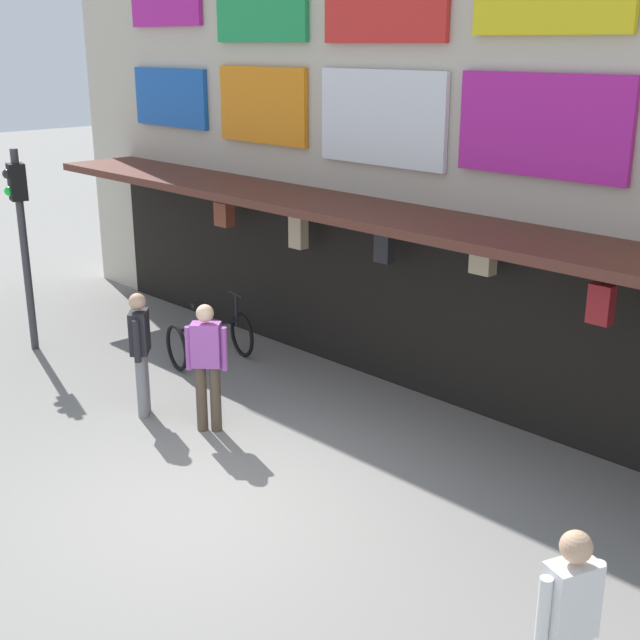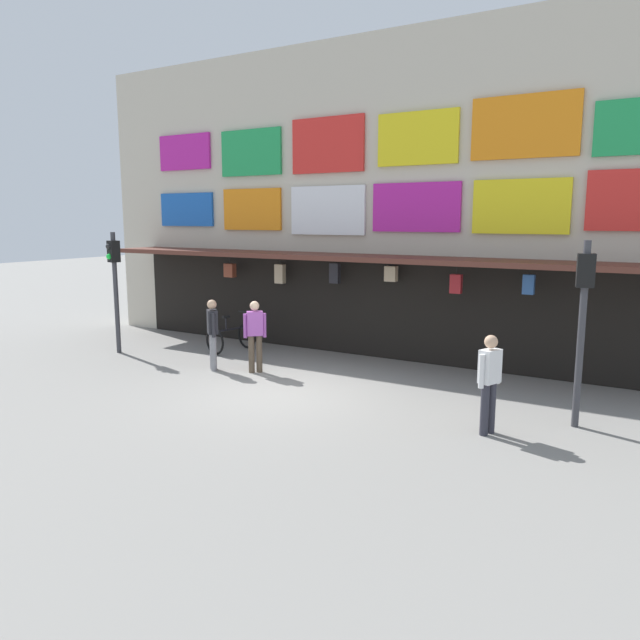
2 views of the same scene
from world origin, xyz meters
TOP-DOWN VIEW (x-y plane):
  - ground_plane at (0.00, 0.00)m, footprint 80.00×80.00m
  - shopfront at (0.00, 4.57)m, footprint 18.00×2.60m
  - traffic_light_near at (-5.93, 0.91)m, footprint 0.33×0.35m
  - traffic_light_far at (5.50, 0.93)m, footprint 0.32×0.35m
  - bicycle_parked at (-3.41, 2.57)m, footprint 0.94×1.28m
  - pedestrian_in_green at (4.30, -0.23)m, footprint 0.33×0.50m
  - pedestrian_in_black at (-2.49, 0.76)m, footprint 0.42×0.40m
  - pedestrian_in_yellow at (-1.49, 1.09)m, footprint 0.42×0.40m

SIDE VIEW (x-z plane):
  - ground_plane at x=0.00m, z-range 0.00..0.00m
  - bicycle_parked at x=-3.41m, z-range -0.13..0.92m
  - pedestrian_in_green at x=4.30m, z-range 0.11..1.79m
  - pedestrian_in_black at x=-2.49m, z-range 0.11..1.79m
  - pedestrian_in_yellow at x=-1.49m, z-range 0.11..1.79m
  - traffic_light_near at x=-5.93m, z-range 0.54..3.74m
  - traffic_light_far at x=5.50m, z-range 0.54..3.74m
  - shopfront at x=0.00m, z-range -0.04..7.96m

